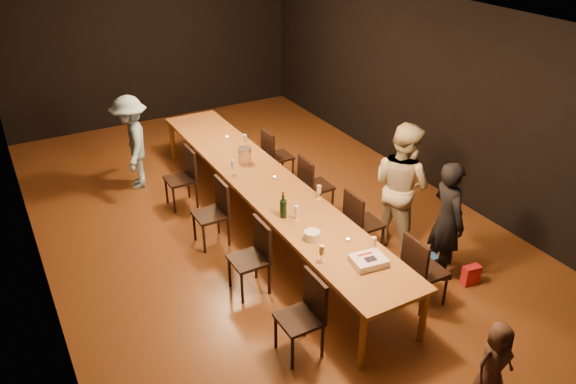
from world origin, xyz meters
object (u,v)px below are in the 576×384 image
chair_right_2 (316,185)px  child (495,361)px  chair_left_0 (299,318)px  ice_bucket (245,155)px  woman_birthday (447,220)px  man_blue (132,143)px  plate_stack (312,235)px  chair_right_1 (364,222)px  chair_left_2 (210,214)px  champagne_bottle (283,204)px  chair_left_3 (180,179)px  birthday_cake (369,261)px  table (265,184)px  woman_tan (402,186)px  chair_left_1 (249,259)px  chair_right_3 (278,156)px  chair_right_0 (425,270)px

chair_right_2 → child: size_ratio=1.06×
chair_left_0 → ice_bucket: bearing=-15.6°
woman_birthday → man_blue: bearing=42.8°
child → plate_stack: bearing=108.3°
chair_right_1 → chair_left_2: size_ratio=1.00×
chair_right_1 → man_blue: bearing=-148.1°
plate_stack → champagne_bottle: size_ratio=0.51×
plate_stack → chair_left_3: bearing=103.3°
chair_left_2 → birthday_cake: size_ratio=2.32×
chair_left_2 → child: chair_left_2 is taller
table → woman_tan: woman_tan is taller
woman_birthday → chair_left_3: bearing=45.5°
chair_right_1 → woman_tan: size_ratio=0.52×
chair_left_3 → child: bearing=-165.1°
table → chair_right_1: bearing=-54.7°
woman_birthday → child: bearing=160.9°
woman_tan → child: bearing=151.4°
chair_left_0 → chair_left_3: (0.00, 3.60, 0.00)m
chair_left_1 → child: bearing=-153.0°
chair_left_1 → chair_left_3: 2.40m
chair_left_0 → chair_left_1: (0.00, 1.20, 0.00)m
child → chair_left_3: bearing=106.4°
chair_left_0 → birthday_cake: bearing=-83.2°
chair_right_1 → plate_stack: bearing=-70.5°
chair_left_3 → plate_stack: chair_left_3 is taller
man_blue → woman_birthday: bearing=46.9°
chair_left_0 → plate_stack: bearing=-38.3°
plate_stack → ice_bucket: (0.21, 2.27, 0.06)m
chair_right_1 → chair_right_2: (0.00, 1.20, 0.00)m
chair_left_0 → chair_left_1: 1.20m
chair_right_3 → chair_left_3: same height
chair_right_3 → woman_birthday: size_ratio=0.60×
chair_right_0 → man_blue: 5.07m
woman_birthday → birthday_cake: woman_birthday is taller
chair_right_2 → man_blue: 3.06m
plate_stack → woman_tan: bearing=12.0°
chair_right_3 → chair_left_1: bearing=-35.3°
chair_left_2 → man_blue: 2.25m
chair_right_0 → chair_right_2: same height
chair_right_2 → birthday_cake: chair_right_2 is taller
chair_left_2 → man_blue: bearing=10.7°
table → chair_left_3: chair_left_3 is taller
birthday_cake → ice_bucket: bearing=98.7°
chair_right_0 → chair_right_1: same height
table → birthday_cake: bearing=-87.8°
woman_birthday → plate_stack: (-1.65, 0.49, 0.02)m
birthday_cake → plate_stack: (-0.28, 0.72, 0.01)m
man_blue → champagne_bottle: size_ratio=4.23×
chair_left_1 → chair_right_3: bearing=-35.3°
chair_right_0 → birthday_cake: 0.84m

